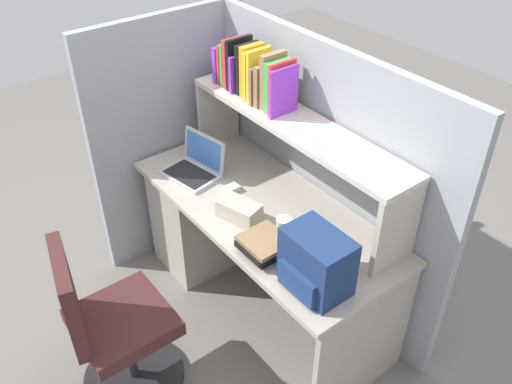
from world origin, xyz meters
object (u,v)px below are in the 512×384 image
Objects in this scene: backpack at (316,263)px; office_chair at (113,333)px; paper_cup at (284,226)px; computer_mouse at (230,190)px; laptop at (195,166)px; tissue_box at (239,211)px.

backpack reaches higher than office_chair.
computer_mouse is at bearing -177.98° from paper_cup.
laptop is at bearing -45.71° from office_chair.
paper_cup is at bearing -90.88° from office_chair.
laptop is 1.59× the size of tissue_box.
office_chair is at bearing -106.78° from tissue_box.
paper_cup is (0.44, 0.02, 0.03)m from computer_mouse.
computer_mouse is at bearing 139.32° from tissue_box.
laptop is 0.49m from tissue_box.
tissue_box is at bearing -5.33° from laptop.
backpack is 0.82m from computer_mouse.
computer_mouse is 0.95m from office_chair.
paper_cup is 0.09× the size of office_chair.
office_chair is at bearing -128.11° from backpack.
tissue_box is at bearing -153.46° from paper_cup.
office_chair is at bearing -104.27° from paper_cup.
backpack is at bearing -114.71° from office_chair.
laptop is 0.38× the size of office_chair.
backpack is 1.06m from office_chair.
tissue_box is (0.48, -0.05, -0.00)m from laptop.
office_chair is at bearing -59.10° from laptop.
computer_mouse is (-0.80, 0.11, -0.12)m from backpack.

